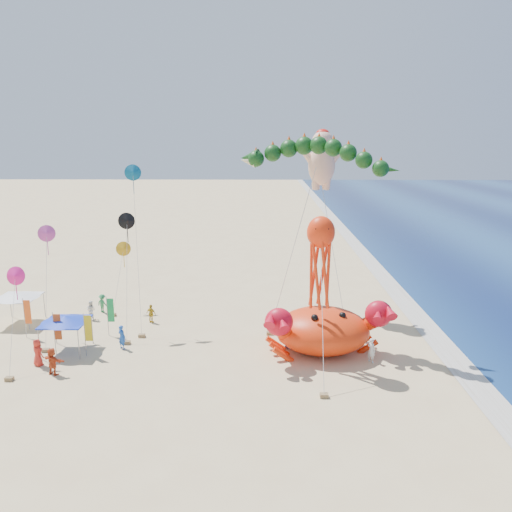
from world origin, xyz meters
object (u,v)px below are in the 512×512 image
Objects in this scene: dragon_kite at (314,160)px; octopus_kite at (320,255)px; cherub_kite at (322,158)px; crab_inflatable at (323,329)px; canopy_white at (17,295)px; canopy_blue at (65,319)px.

octopus_kite is at bearing -88.63° from dragon_kite.
dragon_kite reaches higher than octopus_kite.
cherub_kite is at bearing 83.99° from octopus_kite.
crab_inflatable is 2.62× the size of canopy_white.
cherub_kite is 12.66m from octopus_kite.
cherub_kite reaches higher than canopy_white.
octopus_kite is at bearing -96.01° from cherub_kite.
cherub_kite is 24.14m from canopy_blue.
canopy_white is (-24.20, 7.11, -5.14)m from octopus_kite.
cherub_kite is 4.79× the size of canopy_blue.
octopus_kite is 18.80m from canopy_blue.
octopus_kite is 25.74m from canopy_white.
canopy_blue is 8.34m from canopy_white.
canopy_white is at bearing 167.56° from crab_inflatable.
cherub_kite is (1.29, 6.33, -0.10)m from dragon_kite.
canopy_blue is (-18.01, 1.52, -5.14)m from octopus_kite.
dragon_kite reaches higher than canopy_white.
canopy_blue is at bearing -153.41° from cherub_kite.
dragon_kite is at bearing -5.49° from canopy_white.
canopy_blue is (-17.90, -3.27, -11.17)m from dragon_kite.
dragon_kite is 4.47× the size of canopy_blue.
cherub_kite reaches higher than canopy_blue.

